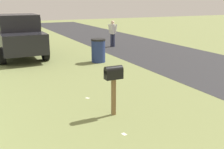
{
  "coord_description": "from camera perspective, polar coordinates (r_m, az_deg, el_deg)",
  "views": [
    {
      "loc": [
        1.23,
        3.2,
        2.74
      ],
      "look_at": [
        7.19,
        0.31,
        0.93
      ],
      "focal_mm": 43.76,
      "sensor_mm": 36.0,
      "label": 1
    }
  ],
  "objects": [
    {
      "name": "mailbox",
      "position": [
        6.51,
        0.33,
        -0.43
      ],
      "size": [
        0.22,
        0.44,
        1.24
      ],
      "rotation": [
        0.0,
        0.0,
        -0.0
      ],
      "color": "brown",
      "rests_on": "ground"
    },
    {
      "name": "pedestrian",
      "position": [
        16.6,
        0.13,
        8.91
      ],
      "size": [
        0.36,
        0.46,
        1.56
      ],
      "rotation": [
        0.0,
        0.0,
        2.39
      ],
      "color": "#2D3351",
      "rests_on": "ground"
    },
    {
      "name": "litter_wrapper_midfield_a",
      "position": [
        7.96,
        -5.13,
        -4.91
      ],
      "size": [
        0.15,
        0.14,
        0.01
      ],
      "primitive_type": "cube",
      "rotation": [
        0.0,
        0.0,
        3.71
      ],
      "color": "silver",
      "rests_on": "ground"
    },
    {
      "name": "trash_bin",
      "position": [
        12.44,
        -2.87,
        5.05
      ],
      "size": [
        0.66,
        0.66,
        1.06
      ],
      "color": "navy",
      "rests_on": "ground"
    },
    {
      "name": "litter_wrapper_midfield_b",
      "position": [
        5.91,
        2.55,
        -12.32
      ],
      "size": [
        0.13,
        0.1,
        0.01
      ],
      "primitive_type": "cube",
      "rotation": [
        0.0,
        0.0,
        0.17
      ],
      "color": "silver",
      "rests_on": "ground"
    },
    {
      "name": "litter_wrapper_far_scatter",
      "position": [
        7.07,
        0.43,
        -7.51
      ],
      "size": [
        0.13,
        0.1,
        0.01
      ],
      "primitive_type": "cube",
      "rotation": [
        0.0,
        0.0,
        0.13
      ],
      "color": "silver",
      "rests_on": "ground"
    },
    {
      "name": "pickup_truck",
      "position": [
        14.52,
        -19.08,
        7.99
      ],
      "size": [
        5.61,
        2.17,
        2.09
      ],
      "rotation": [
        0.0,
        0.0,
        3.15
      ],
      "color": "black",
      "rests_on": "ground"
    }
  ]
}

